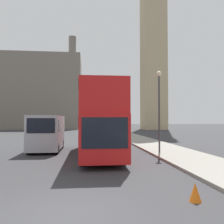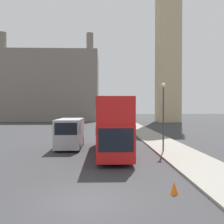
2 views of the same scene
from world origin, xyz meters
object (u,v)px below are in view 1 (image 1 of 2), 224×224
at_px(white_van, 47,132).
at_px(street_lamp, 159,99).
at_px(red_double_decker_bus, 99,118).
at_px(clock_tower, 153,3).

xyz_separation_m(white_van, street_lamp, (8.08, -2.72, 2.43)).
bearing_deg(red_double_decker_bus, street_lamp, -2.88).
height_order(red_double_decker_bus, white_van, red_double_decker_bus).
height_order(red_double_decker_bus, street_lamp, street_lamp).
relative_size(clock_tower, white_van, 12.01).
height_order(white_van, street_lamp, street_lamp).
bearing_deg(white_van, red_double_decker_bus, -32.94).
relative_size(red_double_decker_bus, white_van, 2.11).
relative_size(white_van, street_lamp, 0.95).
distance_m(red_double_decker_bus, white_van, 4.74).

